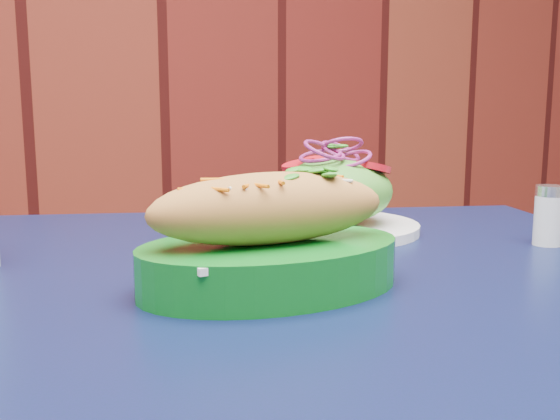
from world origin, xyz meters
name	(u,v)px	position (x,y,z in m)	size (l,w,h in m)	color
cafe_table	(303,368)	(-0.20, 1.54, 0.66)	(0.99, 0.99, 0.75)	black
banh_mi_basket	(271,239)	(-0.23, 1.52, 0.79)	(0.24, 0.16, 0.11)	#0B6A1A
salad_plate	(333,197)	(-0.07, 1.72, 0.79)	(0.22, 0.22, 0.12)	white
salt_shaker	(548,215)	(0.12, 1.56, 0.78)	(0.03, 0.03, 0.07)	white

